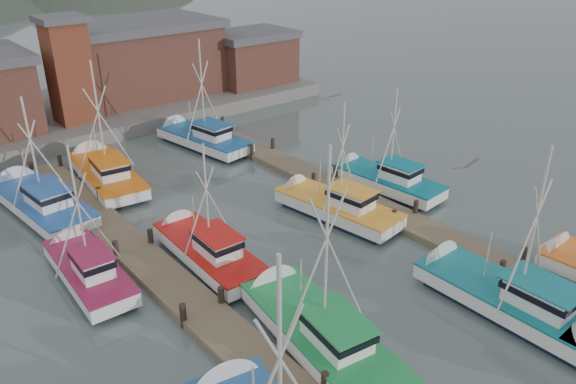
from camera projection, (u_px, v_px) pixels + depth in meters
ground at (390, 309)px, 26.09m from camera, size 260.00×260.00×0.00m
dock_left at (215, 324)px, 24.80m from camera, size 2.30×46.00×1.50m
dock_right at (417, 226)px, 32.83m from camera, size 2.30×46.00×1.50m
quay at (84, 112)px, 51.57m from camera, size 44.00×16.00×1.20m
shed_center at (139, 58)px, 53.25m from camera, size 14.84×9.54×6.90m
shed_right at (251, 57)px, 57.85m from camera, size 8.48×6.36×5.20m
lookout_tower at (69, 69)px, 45.50m from camera, size 3.60×3.60×8.50m
boat_4 at (314, 328)px, 23.85m from camera, size 4.23×9.80×10.06m
boat_5 at (503, 296)px, 25.92m from camera, size 3.75×9.75×9.19m
boat_8 at (204, 249)px, 29.69m from camera, size 3.04×8.49×7.45m
boat_9 at (331, 205)px, 34.26m from camera, size 3.79×8.91×8.01m
boat_10 at (86, 268)px, 27.99m from camera, size 3.24×7.89×7.97m
boat_11 at (381, 179)px, 37.75m from camera, size 3.32×8.48×7.69m
boat_12 at (104, 172)px, 38.79m from camera, size 4.00×9.86×9.42m
boat_13 at (200, 138)px, 45.02m from camera, size 4.16×9.53×9.38m
boat_14 at (38, 201)px, 34.75m from camera, size 3.96×9.97×8.35m
gull_near at (466, 166)px, 21.00m from camera, size 1.54×0.60×0.24m
gull_far at (328, 98)px, 28.35m from camera, size 1.49×0.65×0.24m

